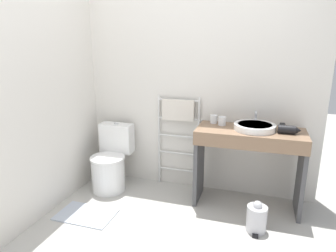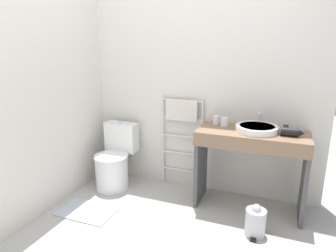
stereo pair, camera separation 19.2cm
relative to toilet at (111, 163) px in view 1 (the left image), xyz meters
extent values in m
cube|color=silver|center=(0.88, 0.39, 0.92)|extent=(2.70, 0.12, 2.45)
cube|color=silver|center=(-0.41, -0.36, 0.92)|extent=(0.12, 2.03, 2.45)
cylinder|color=white|center=(0.00, -0.07, -0.11)|extent=(0.37, 0.37, 0.38)
cylinder|color=white|center=(0.00, -0.07, 0.09)|extent=(0.39, 0.39, 0.02)
cube|color=white|center=(0.00, 0.18, 0.25)|extent=(0.39, 0.17, 0.34)
cylinder|color=silver|center=(0.00, 0.18, 0.43)|extent=(0.05, 0.05, 0.01)
cylinder|color=silver|center=(0.49, 0.29, 0.23)|extent=(0.02, 0.02, 1.07)
cylinder|color=silver|center=(0.96, 0.29, 0.23)|extent=(0.02, 0.02, 1.07)
cylinder|color=silver|center=(0.73, 0.29, -0.11)|extent=(0.47, 0.02, 0.02)
cylinder|color=silver|center=(0.73, 0.29, 0.10)|extent=(0.47, 0.02, 0.02)
cylinder|color=silver|center=(0.73, 0.29, 0.31)|extent=(0.47, 0.02, 0.02)
cylinder|color=silver|center=(0.73, 0.29, 0.52)|extent=(0.47, 0.02, 0.02)
cylinder|color=silver|center=(0.73, 0.29, 0.72)|extent=(0.47, 0.02, 0.02)
cube|color=silver|center=(0.73, 0.27, 0.62)|extent=(0.36, 0.04, 0.23)
cube|color=#84664C|center=(1.52, 0.06, 0.50)|extent=(1.04, 0.47, 0.03)
cube|color=#84664C|center=(1.52, -0.17, 0.43)|extent=(1.04, 0.02, 0.10)
cube|color=#4C4C4F|center=(1.02, 0.06, 0.09)|extent=(0.04, 0.40, 0.79)
cube|color=#4C4C4F|center=(2.02, 0.06, 0.09)|extent=(0.04, 0.40, 0.79)
cylinder|color=white|center=(1.56, 0.06, 0.55)|extent=(0.40, 0.40, 0.06)
cylinder|color=silver|center=(1.56, 0.06, 0.57)|extent=(0.33, 0.33, 0.01)
cylinder|color=silver|center=(1.56, 0.26, 0.59)|extent=(0.02, 0.02, 0.15)
cylinder|color=silver|center=(1.56, 0.21, 0.65)|extent=(0.02, 0.09, 0.02)
cylinder|color=white|center=(1.14, 0.20, 0.56)|extent=(0.08, 0.08, 0.09)
cylinder|color=white|center=(1.23, 0.15, 0.56)|extent=(0.08, 0.08, 0.09)
cylinder|color=black|center=(1.85, 0.02, 0.56)|extent=(0.15, 0.08, 0.08)
cone|color=black|center=(1.95, 0.02, 0.56)|extent=(0.05, 0.07, 0.07)
cube|color=black|center=(1.81, 0.11, 0.56)|extent=(0.05, 0.11, 0.06)
cylinder|color=silver|center=(1.64, -0.37, -0.18)|extent=(0.18, 0.18, 0.24)
sphere|color=silver|center=(1.64, -0.37, -0.05)|extent=(0.08, 0.08, 0.08)
cube|color=black|center=(1.64, -0.48, -0.29)|extent=(0.05, 0.04, 0.02)
cube|color=#B2BCCC|center=(0.04, -0.62, -0.30)|extent=(0.56, 0.36, 0.01)
camera|label=1|loc=(1.60, -2.86, 1.33)|focal=32.00mm
camera|label=2|loc=(1.78, -2.80, 1.33)|focal=32.00mm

